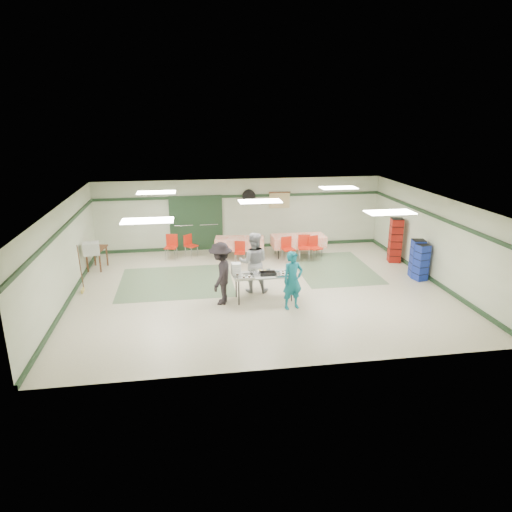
{
  "coord_description": "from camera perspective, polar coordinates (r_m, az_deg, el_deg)",
  "views": [
    {
      "loc": [
        -2.1,
        -12.67,
        5.09
      ],
      "look_at": [
        -0.16,
        -0.3,
        1.15
      ],
      "focal_mm": 32.0,
      "sensor_mm": 36.0,
      "label": 1
    }
  ],
  "objects": [
    {
      "name": "chair_loose_b",
      "position": [
        16.74,
        -10.53,
        1.46
      ],
      "size": [
        0.5,
        0.5,
        0.9
      ],
      "rotation": [
        0.0,
        0.0,
        -0.22
      ],
      "color": "red",
      "rests_on": "floor"
    },
    {
      "name": "serving_table",
      "position": [
        12.82,
        0.97,
        -2.48
      ],
      "size": [
        1.75,
        0.74,
        0.76
      ],
      "rotation": [
        0.0,
        0.0,
        0.02
      ],
      "color": "#B2B2AD",
      "rests_on": "floor"
    },
    {
      "name": "door_frame",
      "position": [
        17.56,
        -7.47,
        4.04
      ],
      "size": [
        2.0,
        0.03,
        2.15
      ],
      "primitive_type": "cube",
      "color": "#1D351E",
      "rests_on": "floor"
    },
    {
      "name": "baseboard_left",
      "position": [
        14.04,
        -22.21,
        -4.87
      ],
      "size": [
        0.06,
        9.0,
        0.12
      ],
      "primitive_type": "cube",
      "rotation": [
        0.0,
        0.0,
        1.57
      ],
      "color": "#1D351E",
      "rests_on": "floor"
    },
    {
      "name": "chair_b",
      "position": [
        16.3,
        3.94,
        1.21
      ],
      "size": [
        0.49,
        0.49,
        0.87
      ],
      "rotation": [
        0.0,
        0.0,
        0.24
      ],
      "color": "red",
      "rests_on": "floor"
    },
    {
      "name": "volunteer_grey",
      "position": [
        13.35,
        -0.31,
        -0.81
      ],
      "size": [
        0.99,
        0.83,
        1.8
      ],
      "primitive_type": "imported",
      "rotation": [
        0.0,
        0.0,
        2.95
      ],
      "color": "#98979D",
      "rests_on": "floor"
    },
    {
      "name": "crate_stack_red",
      "position": [
        16.8,
        17.02,
        1.88
      ],
      "size": [
        0.48,
        0.48,
        1.58
      ],
      "primitive_type": "cube",
      "rotation": [
        0.0,
        0.0,
        -0.22
      ],
      "color": "maroon",
      "rests_on": "floor"
    },
    {
      "name": "sheet_tray_mid",
      "position": [
        12.86,
        0.64,
        -2.13
      ],
      "size": [
        0.63,
        0.48,
        0.02
      ],
      "primitive_type": "cube",
      "rotation": [
        0.0,
        0.0,
        0.02
      ],
      "color": "silver",
      "rests_on": "serving_table"
    },
    {
      "name": "wall_right",
      "position": [
        15.24,
        21.37,
        2.06
      ],
      "size": [
        0.0,
        9.0,
        9.0
      ],
      "primitive_type": "plane",
      "rotation": [
        1.57,
        0.0,
        -1.57
      ],
      "color": "beige",
      "rests_on": "floor"
    },
    {
      "name": "chair_c",
      "position": [
        16.54,
        7.3,
        1.34
      ],
      "size": [
        0.5,
        0.5,
        0.87
      ],
      "rotation": [
        0.0,
        0.0,
        0.28
      ],
      "color": "red",
      "rests_on": "floor"
    },
    {
      "name": "volunteer_dark",
      "position": [
        12.55,
        -4.42,
        -2.18
      ],
      "size": [
        0.94,
        1.27,
        1.75
      ],
      "primitive_type": "imported",
      "rotation": [
        0.0,
        0.0,
        -1.85
      ],
      "color": "black",
      "rests_on": "floor"
    },
    {
      "name": "wall_back",
      "position": [
        17.69,
        -1.89,
        5.28
      ],
      "size": [
        11.0,
        0.0,
        11.0
      ],
      "primitive_type": "plane",
      "rotation": [
        1.57,
        0.0,
        0.0
      ],
      "color": "beige",
      "rests_on": "floor"
    },
    {
      "name": "volunteer_teal",
      "position": [
        12.26,
        4.61,
        -3.06
      ],
      "size": [
        0.66,
        0.52,
        1.6
      ],
      "primitive_type": "imported",
      "rotation": [
        0.0,
        0.0,
        0.25
      ],
      "color": "#126E82",
      "rests_on": "floor"
    },
    {
      "name": "scroll_banner",
      "position": [
        17.78,
        2.96,
        6.97
      ],
      "size": [
        0.8,
        0.02,
        0.6
      ],
      "primitive_type": "cube",
      "color": "tan",
      "rests_on": "wall_back"
    },
    {
      "name": "printer_table",
      "position": [
        16.29,
        -19.32,
        0.6
      ],
      "size": [
        0.68,
        0.91,
        0.74
      ],
      "rotation": [
        0.0,
        0.0,
        -0.18
      ],
      "color": "brown",
      "rests_on": "floor"
    },
    {
      "name": "trim_left",
      "position": [
        13.45,
        -23.18,
        3.0
      ],
      "size": [
        0.06,
        9.0,
        0.1
      ],
      "primitive_type": "cube",
      "rotation": [
        0.0,
        0.0,
        1.57
      ],
      "color": "#1D351E",
      "rests_on": "wall_back"
    },
    {
      "name": "wall_left",
      "position": [
        13.64,
        -22.95,
        0.15
      ],
      "size": [
        0.0,
        9.0,
        9.0
      ],
      "primitive_type": "plane",
      "rotation": [
        1.57,
        0.0,
        1.57
      ],
      "color": "beige",
      "rests_on": "floor"
    },
    {
      "name": "office_printer",
      "position": [
        15.49,
        -19.9,
        0.88
      ],
      "size": [
        0.56,
        0.5,
        0.39
      ],
      "primitive_type": "cube",
      "rotation": [
        0.0,
        0.0,
        0.17
      ],
      "color": "#B8B8B3",
      "rests_on": "printer_table"
    },
    {
      "name": "green_patch_a",
      "position": [
        14.59,
        -9.92,
        -3.19
      ],
      "size": [
        3.5,
        3.0,
        0.01
      ],
      "primitive_type": "cube",
      "color": "#5E7757",
      "rests_on": "floor"
    },
    {
      "name": "dining_table_a",
      "position": [
        16.94,
        5.33,
        1.94
      ],
      "size": [
        1.95,
        0.87,
        0.77
      ],
      "rotation": [
        0.0,
        0.0,
        -0.0
      ],
      "color": "red",
      "rests_on": "floor"
    },
    {
      "name": "green_patch_b",
      "position": [
        15.83,
        9.64,
        -1.51
      ],
      "size": [
        2.5,
        3.5,
        0.01
      ],
      "primitive_type": "cube",
      "color": "#5E7757",
      "rests_on": "floor"
    },
    {
      "name": "foam_box_stack",
      "position": [
        12.67,
        -2.5,
        -1.66
      ],
      "size": [
        0.26,
        0.24,
        0.35
      ],
      "primitive_type": "cube",
      "rotation": [
        0.0,
        0.0,
        0.02
      ],
      "color": "white",
      "rests_on": "serving_table"
    },
    {
      "name": "wall_fan",
      "position": [
        17.54,
        -0.91,
        7.51
      ],
      "size": [
        0.5,
        0.1,
        0.5
      ],
      "primitive_type": "cylinder",
      "rotation": [
        1.57,
        0.0,
        0.0
      ],
      "color": "black",
      "rests_on": "wall_back"
    },
    {
      "name": "ceiling",
      "position": [
        13.06,
        0.51,
        6.95
      ],
      "size": [
        11.0,
        11.0,
        0.0
      ],
      "primitive_type": "plane",
      "rotation": [
        3.14,
        0.0,
        0.0
      ],
      "color": "white",
      "rests_on": "wall_back"
    },
    {
      "name": "sheet_tray_right",
      "position": [
        12.81,
        3.61,
        -2.25
      ],
      "size": [
        0.61,
        0.47,
        0.02
      ],
      "primitive_type": "cube",
      "rotation": [
        0.0,
        0.0,
        0.02
      ],
      "color": "silver",
      "rests_on": "serving_table"
    },
    {
      "name": "wall_front",
      "position": [
        9.23,
        5.08,
        -6.5
      ],
      "size": [
        11.0,
        0.0,
        11.0
      ],
      "primitive_type": "plane",
      "rotation": [
        -1.57,
        0.0,
        0.0
      ],
      "color": "beige",
      "rests_on": "floor"
    },
    {
      "name": "baseboard_back",
      "position": [
        17.98,
        -1.84,
        1.24
      ],
      "size": [
        11.0,
        0.06,
        0.12
      ],
      "primitive_type": "cube",
      "color": "#1D351E",
      "rests_on": "floor"
    },
    {
      "name": "baking_pan",
      "position": [
        12.75,
        1.47,
        -2.18
      ],
      "size": [
        0.46,
        0.29,
        0.08
      ],
      "primitive_type": "cube",
      "rotation": [
        0.0,
        0.0,
        0.02
      ],
      "color": "black",
      "rests_on": "serving_table"
    },
    {
      "name": "broom",
      "position": [
        14.29,
        -21.09,
        -1.38
      ],
      "size": [
        0.05,
        0.23,
        1.45
      ],
      "primitive_type": "cylinder",
      "rotation": [
        0.14,
        0.0,
        0.08
      ],
      "color": "brown",
      "rests_on": "floor"
    },
    {
      "name": "baseboard_right",
      "position": [
        15.59,
        20.75,
        -2.51
      ],
      "size": [
        0.06,
        9.0,
        0.12
      ],
      "primitive_type": "cube",
      "rotation": [
        0.0,
        0.0,
        1.57
      ],
      "color": "#1D351E",
      "rests_on": "floor"
    },
    {
      "name": "double_door_left",
      "position": [
        17.58,
        -9.01,
        3.98
      ],
      "size": [
        0.9,
        0.06,
        2.1
      ],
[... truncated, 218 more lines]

